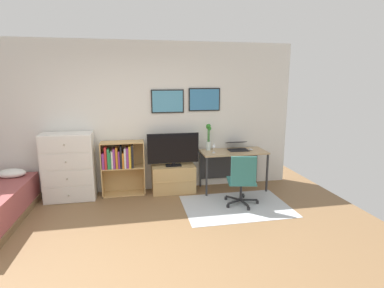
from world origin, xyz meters
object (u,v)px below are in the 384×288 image
Objects in this scene: tv_stand at (173,179)px; laptop at (237,146)px; television at (173,150)px; desk at (232,157)px; office_chair at (242,179)px; dresser at (69,167)px; bamboo_vase at (208,136)px; computer_mouse at (251,149)px; wine_glass at (214,146)px; bookshelf at (121,163)px.

laptop reaches higher than tv_stand.
desk is (1.11, 0.02, -0.20)m from television.
laptop is at bearing 87.68° from office_chair.
dresser is 2.34× the size of bamboo_vase.
television is at bearing 151.35° from office_chair.
computer_mouse is (1.45, -0.10, 0.51)m from tv_stand.
desk is at bearing 21.03° from wine_glass.
bamboo_vase is at bearing 120.45° from office_chair.
computer_mouse is (0.33, -0.09, 0.16)m from desk.
desk is at bearing -1.40° from bookshelf.
laptop is at bearing -0.89° from bookshelf.
laptop reaches higher than desk.
office_chair reaches higher than computer_mouse.
bamboo_vase reaches higher than computer_mouse.
bamboo_vase reaches higher than bookshelf.
dresser is 1.25× the size of television.
wine_glass reaches higher than computer_mouse.
television is at bearing -171.25° from bamboo_vase.
bamboo_vase is (-0.44, 0.09, 0.40)m from desk.
television is 1.22m from laptop.
television is 1.08× the size of office_chair.
laptop is at bearing 154.62° from computer_mouse.
computer_mouse is at bearing -24.21° from laptop.
television is at bearing -179.15° from desk.
bookshelf reaches higher than office_chair.
office_chair is 1.73× the size of bamboo_vase.
bookshelf is at bearing -178.65° from bamboo_vase.
bookshelf is 2.16m from laptop.
office_chair is at bearing -68.13° from wine_glass.
television reaches higher than desk.
desk is 3.07× the size of laptop.
laptop is (1.22, 0.03, 0.00)m from television.
bookshelf is 1.12× the size of office_chair.
office_chair is at bearing -40.91° from tv_stand.
tv_stand is 1.02m from bamboo_vase.
dresser is 1.80m from television.
laptop is (0.11, 0.02, 0.20)m from desk.
dresser is at bearing 176.73° from wine_glass.
desk is 0.60m from bamboo_vase.
wine_glass is (2.50, -0.14, 0.30)m from dresser.
laptop is at bearing 18.58° from wine_glass.
television is (1.79, -0.01, 0.22)m from dresser.
dresser is 2.52m from wine_glass.
bookshelf is at bearing 173.00° from wine_glass.
tv_stand is (0.93, -0.04, -0.34)m from bookshelf.
television reaches higher than bookshelf.
tv_stand is 0.65× the size of desk.
wine_glass is (-0.50, -0.17, 0.07)m from laptop.
bamboo_vase reaches higher than dresser.
computer_mouse is at bearing -2.99° from television.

